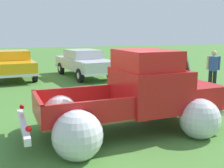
% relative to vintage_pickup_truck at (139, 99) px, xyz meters
% --- Properties ---
extents(ground_plane, '(80.00, 80.00, 0.00)m').
position_rel_vintage_pickup_truck_xyz_m(ground_plane, '(-0.39, -0.01, -0.76)').
color(ground_plane, '#477A33').
extents(vintage_pickup_truck, '(4.65, 2.81, 1.96)m').
position_rel_vintage_pickup_truck_xyz_m(vintage_pickup_truck, '(0.00, 0.00, 0.00)').
color(vintage_pickup_truck, black).
rests_on(vintage_pickup_truck, ground).
extents(show_car_0, '(2.06, 4.34, 1.43)m').
position_rel_vintage_pickup_truck_xyz_m(show_car_0, '(-2.55, 9.06, 0.02)').
color(show_car_0, black).
rests_on(show_car_0, ground).
extents(show_car_1, '(2.33, 4.86, 1.43)m').
position_rel_vintage_pickup_truck_xyz_m(show_car_1, '(0.98, 8.42, 0.03)').
color(show_car_1, black).
rests_on(show_car_1, ground).
extents(spectator_1, '(0.48, 0.48, 1.60)m').
position_rel_vintage_pickup_truck_xyz_m(spectator_1, '(5.01, 3.25, 0.15)').
color(spectator_1, black).
rests_on(spectator_1, ground).
extents(lane_cone_0, '(0.36, 0.36, 0.63)m').
position_rel_vintage_pickup_truck_xyz_m(lane_cone_0, '(-1.61, 1.72, -0.45)').
color(lane_cone_0, black).
rests_on(lane_cone_0, ground).
extents(lane_cone_1, '(0.36, 0.36, 0.63)m').
position_rel_vintage_pickup_truck_xyz_m(lane_cone_1, '(2.75, 1.06, -0.45)').
color(lane_cone_1, black).
rests_on(lane_cone_1, ground).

